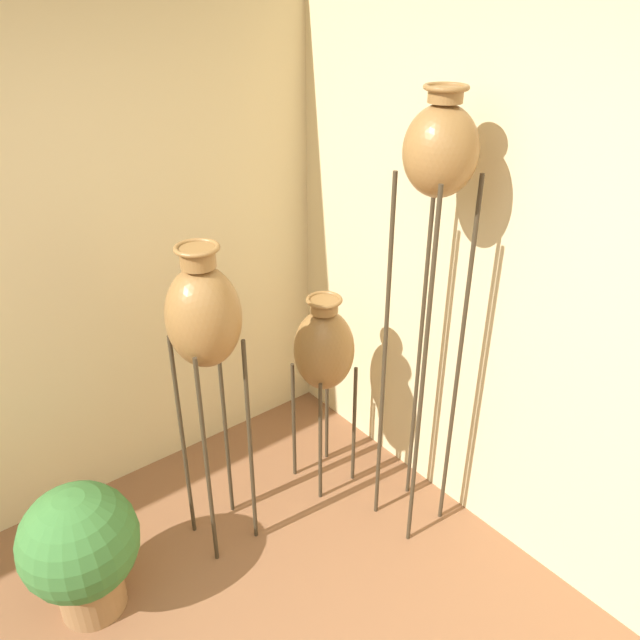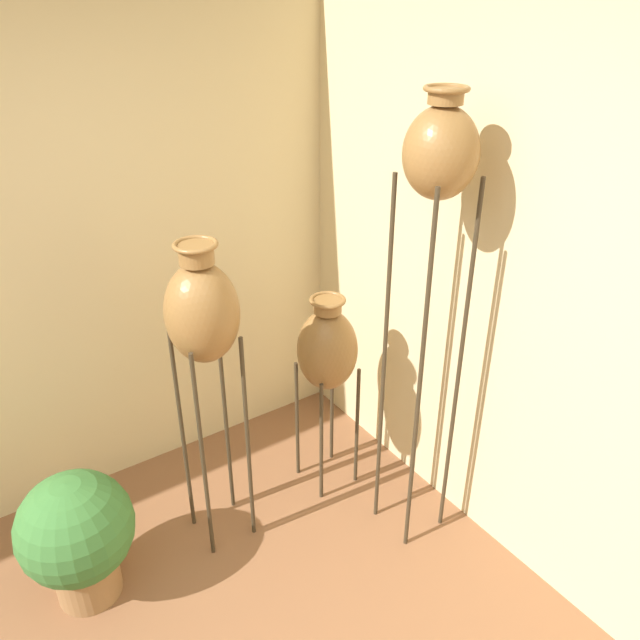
{
  "view_description": "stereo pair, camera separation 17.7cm",
  "coord_description": "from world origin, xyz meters",
  "px_view_note": "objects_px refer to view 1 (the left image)",
  "views": [
    {
      "loc": [
        -0.2,
        -0.87,
        2.47
      ],
      "look_at": [
        1.35,
        1.07,
        1.14
      ],
      "focal_mm": 35.0,
      "sensor_mm": 36.0,
      "label": 1
    },
    {
      "loc": [
        -0.05,
        -0.97,
        2.47
      ],
      "look_at": [
        1.35,
        1.07,
        1.14
      ],
      "focal_mm": 35.0,
      "sensor_mm": 36.0,
      "label": 2
    }
  ],
  "objects_px": {
    "vase_stand_medium": "(204,320)",
    "potted_plant": "(81,548)",
    "vase_stand_tall": "(439,170)",
    "vase_stand_short": "(324,350)"
  },
  "relations": [
    {
      "from": "vase_stand_medium",
      "to": "potted_plant",
      "type": "relative_size",
      "value": 2.4
    },
    {
      "from": "vase_stand_tall",
      "to": "vase_stand_medium",
      "type": "distance_m",
      "value": 1.13
    },
    {
      "from": "vase_stand_tall",
      "to": "vase_stand_medium",
      "type": "relative_size",
      "value": 1.37
    },
    {
      "from": "vase_stand_medium",
      "to": "vase_stand_short",
      "type": "relative_size",
      "value": 1.39
    },
    {
      "from": "vase_stand_medium",
      "to": "vase_stand_short",
      "type": "bearing_deg",
      "value": 1.08
    },
    {
      "from": "vase_stand_tall",
      "to": "vase_stand_medium",
      "type": "height_order",
      "value": "vase_stand_tall"
    },
    {
      "from": "vase_stand_tall",
      "to": "vase_stand_short",
      "type": "xyz_separation_m",
      "value": [
        -0.17,
        0.5,
        -1.0
      ]
    },
    {
      "from": "vase_stand_short",
      "to": "potted_plant",
      "type": "xyz_separation_m",
      "value": [
        -1.34,
        -0.01,
        -0.47
      ]
    },
    {
      "from": "vase_stand_tall",
      "to": "vase_stand_short",
      "type": "bearing_deg",
      "value": 108.53
    },
    {
      "from": "vase_stand_tall",
      "to": "potted_plant",
      "type": "distance_m",
      "value": 2.16
    }
  ]
}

